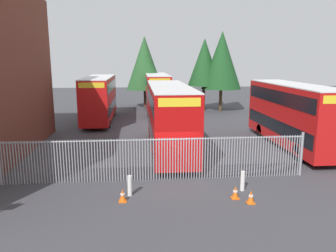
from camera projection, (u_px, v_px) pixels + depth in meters
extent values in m
plane|color=#3D3D42|center=(163.00, 141.00, 24.74)|extent=(100.00, 100.00, 0.00)
cylinder|color=gray|center=(2.00, 163.00, 15.96)|extent=(0.06, 0.06, 2.20)
cylinder|color=gray|center=(5.00, 163.00, 15.97)|extent=(0.06, 0.06, 2.20)
cylinder|color=gray|center=(8.00, 163.00, 15.98)|extent=(0.06, 0.06, 2.20)
cylinder|color=gray|center=(11.00, 163.00, 15.99)|extent=(0.06, 0.06, 2.20)
cylinder|color=gray|center=(14.00, 163.00, 16.01)|extent=(0.06, 0.06, 2.20)
cylinder|color=gray|center=(17.00, 163.00, 16.02)|extent=(0.06, 0.06, 2.20)
cylinder|color=gray|center=(20.00, 163.00, 16.03)|extent=(0.06, 0.06, 2.20)
cylinder|color=gray|center=(23.00, 163.00, 16.04)|extent=(0.06, 0.06, 2.20)
cylinder|color=gray|center=(26.00, 163.00, 16.06)|extent=(0.06, 0.06, 2.20)
cylinder|color=gray|center=(29.00, 163.00, 16.07)|extent=(0.06, 0.06, 2.20)
cylinder|color=gray|center=(32.00, 163.00, 16.08)|extent=(0.06, 0.06, 2.20)
cylinder|color=gray|center=(35.00, 163.00, 16.09)|extent=(0.06, 0.06, 2.20)
cylinder|color=gray|center=(38.00, 162.00, 16.10)|extent=(0.06, 0.06, 2.20)
cylinder|color=gray|center=(40.00, 162.00, 16.12)|extent=(0.06, 0.06, 2.20)
cylinder|color=gray|center=(43.00, 162.00, 16.13)|extent=(0.06, 0.06, 2.20)
cylinder|color=gray|center=(46.00, 162.00, 16.14)|extent=(0.06, 0.06, 2.20)
cylinder|color=gray|center=(49.00, 162.00, 16.15)|extent=(0.06, 0.06, 2.20)
cylinder|color=gray|center=(52.00, 162.00, 16.17)|extent=(0.06, 0.06, 2.20)
cylinder|color=gray|center=(55.00, 162.00, 16.18)|extent=(0.06, 0.06, 2.20)
cylinder|color=gray|center=(58.00, 162.00, 16.19)|extent=(0.06, 0.06, 2.20)
cylinder|color=gray|center=(61.00, 162.00, 16.20)|extent=(0.06, 0.06, 2.20)
cylinder|color=gray|center=(64.00, 162.00, 16.22)|extent=(0.06, 0.06, 2.20)
cylinder|color=gray|center=(67.00, 162.00, 16.23)|extent=(0.06, 0.06, 2.20)
cylinder|color=gray|center=(69.00, 162.00, 16.24)|extent=(0.06, 0.06, 2.20)
cylinder|color=gray|center=(72.00, 161.00, 16.25)|extent=(0.06, 0.06, 2.20)
cylinder|color=gray|center=(75.00, 161.00, 16.27)|extent=(0.06, 0.06, 2.20)
cylinder|color=gray|center=(78.00, 161.00, 16.28)|extent=(0.06, 0.06, 2.20)
cylinder|color=gray|center=(81.00, 161.00, 16.29)|extent=(0.06, 0.06, 2.20)
cylinder|color=gray|center=(84.00, 161.00, 16.30)|extent=(0.06, 0.06, 2.20)
cylinder|color=gray|center=(87.00, 161.00, 16.32)|extent=(0.06, 0.06, 2.20)
cylinder|color=gray|center=(89.00, 161.00, 16.33)|extent=(0.06, 0.06, 2.20)
cylinder|color=gray|center=(92.00, 161.00, 16.34)|extent=(0.06, 0.06, 2.20)
cylinder|color=gray|center=(95.00, 161.00, 16.35)|extent=(0.06, 0.06, 2.20)
cylinder|color=gray|center=(98.00, 161.00, 16.37)|extent=(0.06, 0.06, 2.20)
cylinder|color=gray|center=(101.00, 161.00, 16.38)|extent=(0.06, 0.06, 2.20)
cylinder|color=gray|center=(104.00, 161.00, 16.39)|extent=(0.06, 0.06, 2.20)
cylinder|color=gray|center=(106.00, 161.00, 16.40)|extent=(0.06, 0.06, 2.20)
cylinder|color=gray|center=(109.00, 161.00, 16.41)|extent=(0.06, 0.06, 2.20)
cylinder|color=gray|center=(112.00, 160.00, 16.43)|extent=(0.06, 0.06, 2.20)
cylinder|color=gray|center=(115.00, 160.00, 16.44)|extent=(0.06, 0.06, 2.20)
cylinder|color=gray|center=(118.00, 160.00, 16.45)|extent=(0.06, 0.06, 2.20)
cylinder|color=gray|center=(120.00, 160.00, 16.46)|extent=(0.06, 0.06, 2.20)
cylinder|color=gray|center=(123.00, 160.00, 16.48)|extent=(0.06, 0.06, 2.20)
cylinder|color=gray|center=(126.00, 160.00, 16.49)|extent=(0.06, 0.06, 2.20)
cylinder|color=gray|center=(129.00, 160.00, 16.50)|extent=(0.06, 0.06, 2.20)
cylinder|color=gray|center=(132.00, 160.00, 16.51)|extent=(0.06, 0.06, 2.20)
cylinder|color=gray|center=(134.00, 160.00, 16.53)|extent=(0.06, 0.06, 2.20)
cylinder|color=gray|center=(137.00, 160.00, 16.54)|extent=(0.06, 0.06, 2.20)
cylinder|color=gray|center=(140.00, 160.00, 16.55)|extent=(0.06, 0.06, 2.20)
cylinder|color=gray|center=(143.00, 160.00, 16.56)|extent=(0.06, 0.06, 2.20)
cylinder|color=gray|center=(145.00, 160.00, 16.58)|extent=(0.06, 0.06, 2.20)
cylinder|color=gray|center=(148.00, 159.00, 16.59)|extent=(0.06, 0.06, 2.20)
cylinder|color=gray|center=(151.00, 159.00, 16.60)|extent=(0.06, 0.06, 2.20)
cylinder|color=gray|center=(154.00, 159.00, 16.61)|extent=(0.06, 0.06, 2.20)
cylinder|color=gray|center=(156.00, 159.00, 16.63)|extent=(0.06, 0.06, 2.20)
cylinder|color=gray|center=(159.00, 159.00, 16.64)|extent=(0.06, 0.06, 2.20)
cylinder|color=gray|center=(162.00, 159.00, 16.65)|extent=(0.06, 0.06, 2.20)
cylinder|color=gray|center=(165.00, 159.00, 16.66)|extent=(0.06, 0.06, 2.20)
cylinder|color=gray|center=(167.00, 159.00, 16.68)|extent=(0.06, 0.06, 2.20)
cylinder|color=gray|center=(170.00, 159.00, 16.69)|extent=(0.06, 0.06, 2.20)
cylinder|color=gray|center=(173.00, 159.00, 16.70)|extent=(0.06, 0.06, 2.20)
cylinder|color=gray|center=(175.00, 159.00, 16.71)|extent=(0.06, 0.06, 2.20)
cylinder|color=gray|center=(178.00, 159.00, 16.72)|extent=(0.06, 0.06, 2.20)
cylinder|color=gray|center=(181.00, 159.00, 16.74)|extent=(0.06, 0.06, 2.20)
cylinder|color=gray|center=(184.00, 158.00, 16.75)|extent=(0.06, 0.06, 2.20)
cylinder|color=gray|center=(186.00, 158.00, 16.76)|extent=(0.06, 0.06, 2.20)
cylinder|color=gray|center=(189.00, 158.00, 16.77)|extent=(0.06, 0.06, 2.20)
cylinder|color=gray|center=(192.00, 158.00, 16.79)|extent=(0.06, 0.06, 2.20)
cylinder|color=gray|center=(194.00, 158.00, 16.80)|extent=(0.06, 0.06, 2.20)
cylinder|color=gray|center=(197.00, 158.00, 16.81)|extent=(0.06, 0.06, 2.20)
cylinder|color=gray|center=(200.00, 158.00, 16.82)|extent=(0.06, 0.06, 2.20)
cylinder|color=gray|center=(202.00, 158.00, 16.84)|extent=(0.06, 0.06, 2.20)
cylinder|color=gray|center=(205.00, 158.00, 16.85)|extent=(0.06, 0.06, 2.20)
cylinder|color=gray|center=(208.00, 158.00, 16.86)|extent=(0.06, 0.06, 2.20)
cylinder|color=gray|center=(210.00, 158.00, 16.87)|extent=(0.06, 0.06, 2.20)
cylinder|color=gray|center=(213.00, 158.00, 16.89)|extent=(0.06, 0.06, 2.20)
cylinder|color=gray|center=(216.00, 158.00, 16.90)|extent=(0.06, 0.06, 2.20)
cylinder|color=gray|center=(218.00, 158.00, 16.91)|extent=(0.06, 0.06, 2.20)
cylinder|color=gray|center=(221.00, 157.00, 16.92)|extent=(0.06, 0.06, 2.20)
cylinder|color=gray|center=(224.00, 157.00, 16.94)|extent=(0.06, 0.06, 2.20)
cylinder|color=gray|center=(226.00, 157.00, 16.95)|extent=(0.06, 0.06, 2.20)
cylinder|color=gray|center=(229.00, 157.00, 16.96)|extent=(0.06, 0.06, 2.20)
cylinder|color=gray|center=(232.00, 157.00, 16.97)|extent=(0.06, 0.06, 2.20)
cylinder|color=gray|center=(234.00, 157.00, 16.99)|extent=(0.06, 0.06, 2.20)
cylinder|color=gray|center=(237.00, 157.00, 17.00)|extent=(0.06, 0.06, 2.20)
cylinder|color=gray|center=(239.00, 157.00, 17.01)|extent=(0.06, 0.06, 2.20)
cylinder|color=gray|center=(242.00, 157.00, 17.02)|extent=(0.06, 0.06, 2.20)
cylinder|color=gray|center=(245.00, 157.00, 17.03)|extent=(0.06, 0.06, 2.20)
cylinder|color=gray|center=(247.00, 157.00, 17.05)|extent=(0.06, 0.06, 2.20)
cylinder|color=gray|center=(250.00, 157.00, 17.06)|extent=(0.06, 0.06, 2.20)
cylinder|color=gray|center=(252.00, 157.00, 17.07)|extent=(0.06, 0.06, 2.20)
cylinder|color=gray|center=(255.00, 157.00, 17.08)|extent=(0.06, 0.06, 2.20)
cylinder|color=gray|center=(258.00, 156.00, 17.10)|extent=(0.06, 0.06, 2.20)
cylinder|color=gray|center=(260.00, 156.00, 17.11)|extent=(0.06, 0.06, 2.20)
cylinder|color=gray|center=(263.00, 156.00, 17.12)|extent=(0.06, 0.06, 2.20)
cylinder|color=gray|center=(265.00, 156.00, 17.13)|extent=(0.06, 0.06, 2.20)
cylinder|color=gray|center=(268.00, 156.00, 17.15)|extent=(0.06, 0.06, 2.20)
cylinder|color=gray|center=(271.00, 156.00, 17.16)|extent=(0.06, 0.06, 2.20)
cylinder|color=gray|center=(273.00, 156.00, 17.17)|extent=(0.06, 0.06, 2.20)
cylinder|color=gray|center=(276.00, 156.00, 17.18)|extent=(0.06, 0.06, 2.20)
cylinder|color=gray|center=(278.00, 156.00, 17.20)|extent=(0.06, 0.06, 2.20)
cylinder|color=gray|center=(281.00, 156.00, 17.21)|extent=(0.06, 0.06, 2.20)
cylinder|color=gray|center=(283.00, 156.00, 17.22)|extent=(0.06, 0.06, 2.20)
cylinder|color=gray|center=(286.00, 156.00, 17.23)|extent=(0.06, 0.06, 2.20)
cylinder|color=gray|center=(289.00, 156.00, 17.25)|extent=(0.06, 0.06, 2.20)
cylinder|color=gray|center=(291.00, 156.00, 17.26)|extent=(0.06, 0.06, 2.20)
cylinder|color=gray|center=(294.00, 156.00, 17.27)|extent=(0.06, 0.06, 2.20)
cylinder|color=gray|center=(296.00, 155.00, 17.28)|extent=(0.06, 0.06, 2.20)
cylinder|color=gray|center=(299.00, 155.00, 17.30)|extent=(0.06, 0.06, 2.20)
cylinder|color=gray|center=(301.00, 155.00, 17.31)|extent=(0.06, 0.06, 2.20)
cylinder|color=gray|center=(156.00, 140.00, 16.42)|extent=(15.36, 0.07, 0.07)
cylinder|color=gray|center=(301.00, 154.00, 17.29)|extent=(0.14, 0.14, 2.35)
cube|color=red|center=(293.00, 114.00, 22.88)|extent=(2.50, 10.80, 4.00)
cube|color=black|center=(292.00, 125.00, 23.04)|extent=(2.54, 10.37, 0.90)
cube|color=black|center=(294.00, 97.00, 22.64)|extent=(2.54, 10.37, 0.90)
cube|color=silver|center=(295.00, 85.00, 22.47)|extent=(2.50, 10.80, 0.08)
cylinder|color=black|center=(299.00, 153.00, 19.88)|extent=(0.30, 1.04, 1.04)
cylinder|color=black|center=(333.00, 152.00, 20.07)|extent=(0.30, 1.04, 1.04)
cylinder|color=black|center=(260.00, 131.00, 26.04)|extent=(0.30, 1.04, 1.04)
cylinder|color=black|center=(287.00, 130.00, 26.24)|extent=(0.30, 1.04, 1.04)
cube|color=#B70C0C|center=(169.00, 117.00, 21.75)|extent=(2.50, 10.80, 4.00)
cube|color=black|center=(169.00, 128.00, 21.90)|extent=(2.54, 10.37, 0.90)
cube|color=black|center=(169.00, 99.00, 21.51)|extent=(2.54, 10.37, 0.90)
cube|color=yellow|center=(179.00, 102.00, 16.20)|extent=(2.12, 0.12, 0.44)
cube|color=silver|center=(169.00, 86.00, 21.34)|extent=(2.50, 10.80, 0.08)
cylinder|color=black|center=(156.00, 158.00, 18.74)|extent=(0.30, 1.04, 1.04)
cylinder|color=black|center=(194.00, 157.00, 18.94)|extent=(0.30, 1.04, 1.04)
cylinder|color=black|center=(151.00, 134.00, 24.91)|extent=(0.30, 1.04, 1.04)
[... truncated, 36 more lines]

